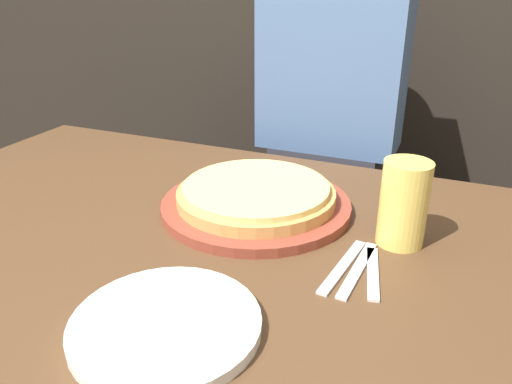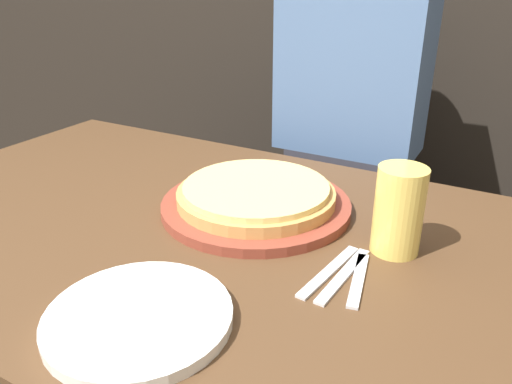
# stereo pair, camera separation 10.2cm
# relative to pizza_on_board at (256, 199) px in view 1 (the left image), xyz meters

# --- Properties ---
(dining_table) EXTENTS (1.45, 0.88, 0.75)m
(dining_table) POSITION_rel_pizza_on_board_xyz_m (-0.08, -0.12, -0.40)
(dining_table) COLOR #4C331E
(dining_table) RESTS_ON ground_plane
(pizza_on_board) EXTENTS (0.39, 0.39, 0.06)m
(pizza_on_board) POSITION_rel_pizza_on_board_xyz_m (0.00, 0.00, 0.00)
(pizza_on_board) COLOR brown
(pizza_on_board) RESTS_ON dining_table
(beer_glass) EXTENTS (0.09, 0.09, 0.16)m
(beer_glass) POSITION_rel_pizza_on_board_xyz_m (0.29, -0.02, 0.06)
(beer_glass) COLOR #E5C65B
(beer_glass) RESTS_ON dining_table
(dinner_plate) EXTENTS (0.27, 0.27, 0.02)m
(dinner_plate) POSITION_rel_pizza_on_board_xyz_m (0.03, -0.40, -0.02)
(dinner_plate) COLOR white
(dinner_plate) RESTS_ON dining_table
(fork) EXTENTS (0.04, 0.18, 0.00)m
(fork) POSITION_rel_pizza_on_board_xyz_m (0.22, -0.15, -0.02)
(fork) COLOR silver
(fork) RESTS_ON dining_table
(dinner_knife) EXTENTS (0.03, 0.18, 0.00)m
(dinner_knife) POSITION_rel_pizza_on_board_xyz_m (0.24, -0.15, -0.02)
(dinner_knife) COLOR silver
(dinner_knife) RESTS_ON dining_table
(spoon) EXTENTS (0.05, 0.16, 0.00)m
(spoon) POSITION_rel_pizza_on_board_xyz_m (0.27, -0.15, -0.02)
(spoon) COLOR silver
(spoon) RESTS_ON dining_table
(diner_person) EXTENTS (0.39, 0.20, 1.33)m
(diner_person) POSITION_rel_pizza_on_board_xyz_m (0.01, 0.52, -0.13)
(diner_person) COLOR #33333D
(diner_person) RESTS_ON ground_plane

